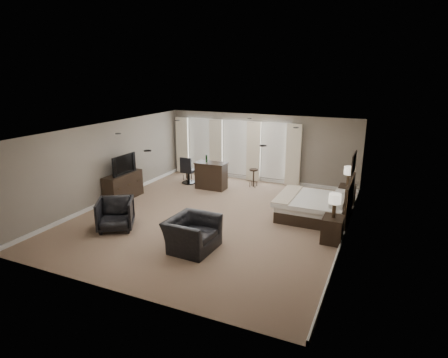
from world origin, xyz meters
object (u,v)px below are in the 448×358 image
at_px(lamp_far, 348,176).
at_px(bar_stool_left, 187,170).
at_px(nightstand_far, 347,196).
at_px(nightstand_near, 332,230).
at_px(lamp_near, 334,206).
at_px(dresser, 123,186).
at_px(bar_stool_right, 254,178).
at_px(armchair_near, 192,228).
at_px(bar_counter, 211,176).
at_px(tv, 122,171).
at_px(armchair_far, 115,213).
at_px(desk_chair, 189,170).
at_px(bed, 310,197).

relative_size(lamp_far, bar_stool_left, 0.79).
relative_size(nightstand_far, lamp_far, 1.06).
distance_m(nightstand_near, lamp_near, 0.64).
bearing_deg(dresser, lamp_far, 19.14).
xyz_separation_m(lamp_near, bar_stool_right, (-3.41, 3.60, -0.62)).
relative_size(nightstand_far, bar_stool_right, 0.97).
bearing_deg(armchair_near, lamp_far, -30.15).
height_order(nightstand_near, bar_counter, bar_counter).
relative_size(tv, armchair_near, 0.92).
xyz_separation_m(nightstand_near, dresser, (-6.92, 0.50, 0.12)).
relative_size(armchair_far, bar_stool_left, 1.18).
bearing_deg(desk_chair, bar_stool_right, -167.29).
xyz_separation_m(armchair_near, desk_chair, (-2.80, 4.80, -0.00)).
bearing_deg(tv, dresser, 0.00).
distance_m(tv, desk_chair, 2.78).
height_order(armchair_far, bar_stool_right, armchair_far).
distance_m(lamp_near, armchair_far, 5.74).
xyz_separation_m(nightstand_far, desk_chair, (-5.83, 0.12, 0.19)).
height_order(nightstand_far, dresser, dresser).
distance_m(dresser, tv, 0.52).
relative_size(nightstand_near, bar_stool_left, 0.83).
distance_m(lamp_near, desk_chair, 6.58).
bearing_deg(lamp_far, bed, -121.54).
xyz_separation_m(lamp_far, armchair_far, (-5.49, -4.50, -0.50)).
distance_m(tv, armchair_far, 2.59).
distance_m(bar_stool_left, desk_chair, 0.52).
height_order(lamp_near, armchair_far, lamp_near).
xyz_separation_m(bar_stool_right, desk_chair, (-2.42, -0.58, 0.19)).
distance_m(nightstand_far, armchair_far, 7.10).
bearing_deg(armchair_near, bar_stool_left, 33.48).
height_order(armchair_far, bar_counter, bar_counter).
distance_m(lamp_near, bar_stool_left, 7.05).
relative_size(nightstand_near, lamp_near, 1.07).
relative_size(lamp_near, armchair_far, 0.66).
xyz_separation_m(dresser, tv, (0.00, 0.00, 0.52)).
bearing_deg(lamp_far, lamp_near, -90.00).
relative_size(armchair_far, bar_stool_right, 1.38).
xyz_separation_m(bed, nightstand_near, (0.89, -1.45, -0.30)).
bearing_deg(lamp_far, dresser, -160.86).
bearing_deg(bed, desk_chair, 162.37).
distance_m(nightstand_near, nightstand_far, 2.90).
bearing_deg(tv, nightstand_far, -70.86).
distance_m(nightstand_near, lamp_far, 2.97).
bearing_deg(bed, nightstand_far, 58.46).
bearing_deg(bar_stool_left, bar_counter, -25.91).
bearing_deg(bar_counter, dresser, -134.00).
relative_size(armchair_near, bar_counter, 1.07).
bearing_deg(desk_chair, lamp_far, 178.11).
relative_size(lamp_far, desk_chair, 0.60).
relative_size(nightstand_far, desk_chair, 0.63).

